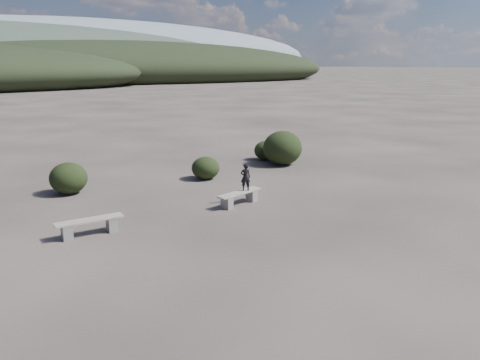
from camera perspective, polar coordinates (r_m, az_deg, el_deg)
ground at (r=11.11m, az=6.82°, el=-9.68°), size 1200.00×1200.00×0.00m
bench_left at (r=13.09m, az=-17.85°, el=-5.30°), size 1.78×0.37×0.44m
bench_right at (r=15.11m, az=-0.04°, el=-2.08°), size 1.76×0.77×0.43m
seated_person at (r=15.15m, az=0.68°, el=0.35°), size 0.38×0.32×0.88m
shrub_b at (r=17.42m, az=-20.19°, el=0.21°), size 1.29×1.29×1.11m
shrub_c at (r=18.51m, az=-4.22°, el=1.47°), size 1.11×1.11×0.89m
shrub_d at (r=21.16m, az=5.20°, el=3.92°), size 1.75×1.75×1.54m
shrub_e at (r=22.22m, az=3.15°, el=3.62°), size 1.09×1.09×0.91m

